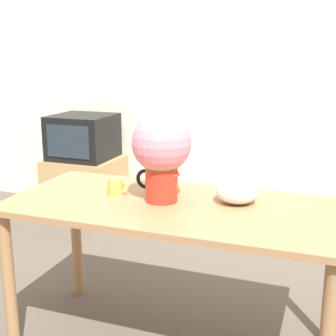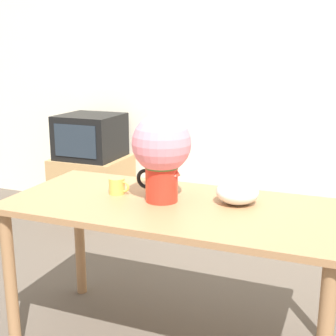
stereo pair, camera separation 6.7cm
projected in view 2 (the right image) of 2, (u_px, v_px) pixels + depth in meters
The scene contains 7 objects.
wall_back at pixel (238, 71), 3.91m from camera, with size 8.00×0.05×2.60m.
table at pixel (173, 224), 2.23m from camera, with size 1.58×0.74×0.77m.
flower_vase at pixel (162, 151), 2.18m from camera, with size 0.28×0.28×0.42m.
coffee_mug at pixel (117, 186), 2.34m from camera, with size 0.11×0.08×0.08m.
white_bowl at pixel (237, 192), 2.19m from camera, with size 0.20×0.20×0.11m.
tv_stand at pixel (93, 186), 4.26m from camera, with size 0.61×0.55×0.54m.
tv_set at pixel (90, 136), 4.15m from camera, with size 0.51×0.50×0.39m.
Camera 2 is at (0.94, -1.88, 1.47)m, focal length 50.00 mm.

